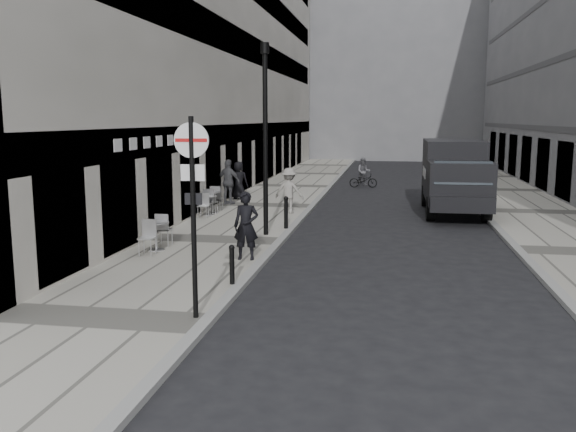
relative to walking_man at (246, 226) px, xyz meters
name	(u,v)px	position (x,y,z in m)	size (l,w,h in m)	color
ground	(145,394)	(0.40, -7.80, -1.02)	(120.00, 120.00, 0.00)	black
sidewalk	(265,206)	(-1.60, 10.20, -0.96)	(4.00, 60.00, 0.12)	#A9A699
far_sidewalk	(532,213)	(9.40, 10.20, -0.96)	(4.00, 60.00, 0.12)	#A9A699
building_left	(215,18)	(-5.60, 16.70, 7.98)	(4.00, 45.00, 18.00)	silver
building_far	(376,46)	(1.90, 48.20, 9.98)	(24.00, 16.00, 22.00)	gray
walking_man	(246,226)	(0.00, 0.00, 0.00)	(0.66, 0.43, 1.81)	black
sign_post	(193,191)	(0.17, -4.80, 1.49)	(0.64, 0.10, 3.74)	black
lamppost	(265,130)	(-0.20, 3.51, 2.43)	(0.27, 0.27, 6.00)	black
bollard_near	(232,266)	(0.25, -2.43, -0.48)	(0.11, 0.11, 0.84)	black
bollard_far	(286,213)	(0.25, 4.71, -0.39)	(0.14, 0.14, 1.03)	black
panel_van	(454,173)	(6.26, 9.98, 0.63)	(2.36, 6.24, 2.93)	black
cyclist	(363,176)	(2.22, 18.63, -0.38)	(1.56, 0.63, 1.65)	black
pedestrian_a	(229,182)	(-3.20, 10.09, 0.07)	(1.14, 0.48, 1.95)	#4F4F53
pedestrian_b	(289,191)	(-0.20, 8.03, -0.01)	(1.15, 0.66, 1.78)	gray
pedestrian_c	(239,180)	(-3.20, 11.85, -0.03)	(0.85, 0.55, 1.74)	black
cafe_table_near	(156,233)	(-2.78, 0.66, -0.42)	(0.75, 1.69, 0.96)	silver
cafe_table_mid	(212,200)	(-3.20, 7.55, -0.39)	(0.78, 1.77, 1.01)	#A4A4A6
cafe_table_far	(208,204)	(-3.20, 7.00, -0.45)	(0.70, 1.58, 0.90)	silver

